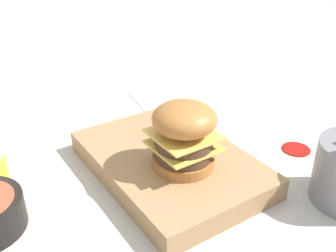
{
  "coord_description": "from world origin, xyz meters",
  "views": [
    {
      "loc": [
        0.41,
        -0.29,
        0.36
      ],
      "look_at": [
        -0.02,
        -0.0,
        0.08
      ],
      "focal_mm": 42.0,
      "sensor_mm": 36.0,
      "label": 1
    }
  ],
  "objects": [
    {
      "name": "burger",
      "position": [
        0.02,
        0.0,
        0.09
      ],
      "size": [
        0.09,
        0.09,
        0.1
      ],
      "color": "#AD6B33",
      "rests_on": "serving_board"
    },
    {
      "name": "ground_plane",
      "position": [
        0.0,
        0.0,
        0.0
      ],
      "size": [
        6.0,
        6.0,
        0.0
      ],
      "primitive_type": "plane",
      "color": "#B7B2A8"
    },
    {
      "name": "serving_board",
      "position": [
        -0.02,
        -0.0,
        0.02
      ],
      "size": [
        0.3,
        0.21,
        0.03
      ],
      "color": "#A37A51",
      "rests_on": "ground_plane"
    },
    {
      "name": "ketchup_puddle",
      "position": [
        0.05,
        0.22,
        0.0
      ],
      "size": [
        0.05,
        0.05,
        0.0
      ],
      "color": "#9E140F",
      "rests_on": "ground_plane"
    },
    {
      "name": "parchment_square",
      "position": [
        -0.24,
        0.16,
        0.0
      ],
      "size": [
        0.18,
        0.18,
        0.0
      ],
      "color": "beige",
      "rests_on": "ground_plane"
    }
  ]
}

